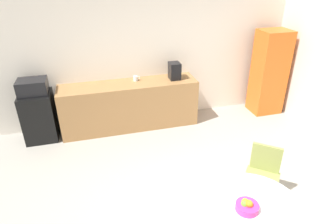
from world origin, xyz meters
name	(u,v)px	position (x,y,z in m)	size (l,w,h in m)	color
wall_back	(143,56)	(0.00, 3.00, 1.30)	(6.00, 0.10, 2.60)	silver
counter_block	(130,105)	(-0.35, 2.65, 0.45)	(2.57, 0.60, 0.90)	#9E7042
mini_fridge	(39,117)	(-1.98, 2.65, 0.44)	(0.54, 0.54, 0.88)	black
microwave	(32,87)	(-1.98, 2.65, 1.01)	(0.48, 0.38, 0.26)	black
locker_cabinet	(269,73)	(2.55, 2.55, 0.87)	(0.60, 0.50, 1.73)	orange
round_table	(250,217)	(0.39, -0.54, 0.59)	(1.04, 1.04, 0.74)	silver
chair_olive	(264,169)	(1.00, 0.17, 0.52)	(0.59, 0.59, 0.83)	silver
fruit_bowl	(247,206)	(0.31, -0.57, 0.78)	(0.23, 0.23, 0.13)	#D8338C
mug_white	(136,78)	(-0.20, 2.75, 0.95)	(0.13, 0.08, 0.09)	white
coffee_maker	(175,71)	(0.54, 2.65, 1.06)	(0.20, 0.24, 0.32)	black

